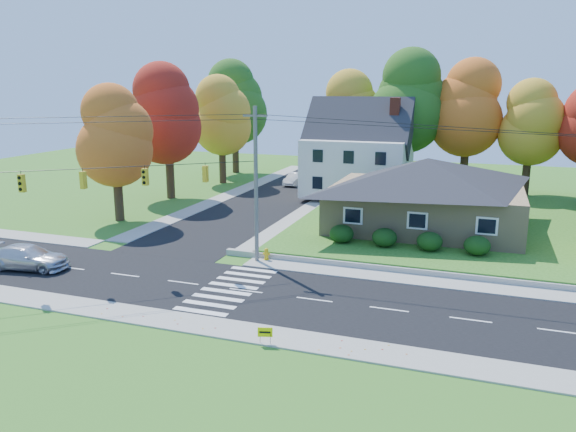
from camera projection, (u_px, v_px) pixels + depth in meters
name	position (u px, v px, depth m)	size (l,w,h in m)	color
ground	(246.00, 291.00, 31.38)	(120.00, 120.00, 0.00)	#3D7923
road_main	(246.00, 291.00, 31.38)	(90.00, 8.00, 0.02)	black
road_cross	(276.00, 197.00, 57.85)	(8.00, 44.00, 0.02)	black
sidewalk_north	(277.00, 264.00, 35.96)	(90.00, 2.00, 0.08)	#9C9A90
sidewalk_south	(204.00, 325.00, 26.78)	(90.00, 2.00, 0.08)	#9C9A90
lawn	(492.00, 222.00, 46.37)	(30.00, 30.00, 0.50)	#3D7923
ranch_house	(426.00, 193.00, 42.72)	(14.60, 10.60, 5.40)	tan
colonial_house	(358.00, 154.00, 56.03)	(10.40, 8.40, 9.60)	silver
hedge_row	(407.00, 239.00, 37.68)	(10.70, 1.70, 1.27)	#163A10
traffic_infrastructure	(252.00, 196.00, 31.50)	(38.10, 10.66, 10.00)	#666059
tree_lot_0	(353.00, 113.00, 61.36)	(6.72, 6.72, 12.51)	#3F2A19
tree_lot_1	(408.00, 101.00, 58.19)	(7.84, 7.84, 14.60)	#3F2A19
tree_lot_2	(468.00, 108.00, 57.30)	(7.28, 7.28, 13.56)	#3F2A19
tree_lot_3	(531.00, 123.00, 54.73)	(6.16, 6.16, 11.47)	#3F2A19
tree_west_0	(114.00, 136.00, 46.30)	(6.16, 6.16, 11.47)	#3F2A19
tree_west_1	(167.00, 114.00, 55.51)	(7.28, 7.28, 13.56)	#3F2A19
tree_west_2	(221.00, 116.00, 64.52)	(6.72, 6.72, 12.51)	#3F2A19
tree_west_3	(235.00, 102.00, 72.21)	(7.84, 7.84, 14.60)	#3F2A19
silver_sedan	(28.00, 257.00, 35.00)	(2.09, 5.14, 1.49)	silver
white_car	(295.00, 179.00, 64.73)	(1.45, 4.16, 1.37)	silver
fire_hydrant	(266.00, 255.00, 36.73)	(0.49, 0.38, 0.86)	gold
yard_sign	(265.00, 333.00, 24.73)	(0.64, 0.21, 0.83)	black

